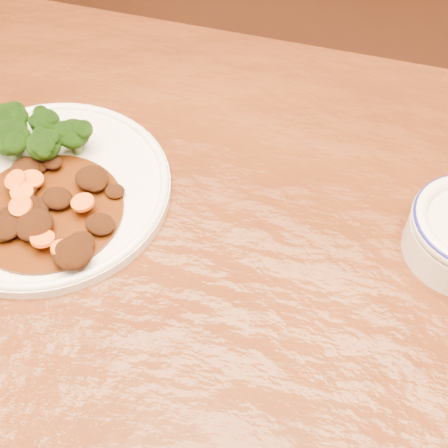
% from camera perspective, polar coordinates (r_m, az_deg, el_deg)
% --- Properties ---
extents(dining_table, '(1.60, 1.07, 0.75)m').
position_cam_1_polar(dining_table, '(0.74, -1.80, -9.14)').
color(dining_table, '#5A280F').
rests_on(dining_table, ground).
extents(dinner_plate, '(0.29, 0.29, 0.02)m').
position_cam_1_polar(dinner_plate, '(0.77, -15.91, 3.14)').
color(dinner_plate, white).
rests_on(dinner_plate, dining_table).
extents(broccoli_florets, '(0.13, 0.09, 0.05)m').
position_cam_1_polar(broccoli_florets, '(0.79, -17.25, 8.01)').
color(broccoli_florets, '#5B8343').
rests_on(broccoli_florets, dinner_plate).
extents(mince_stew, '(0.17, 0.17, 0.03)m').
position_cam_1_polar(mince_stew, '(0.73, -16.22, 1.15)').
color(mince_stew, '#461F07').
rests_on(mince_stew, dinner_plate).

